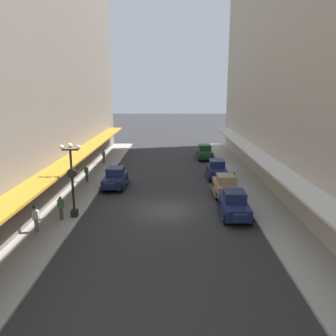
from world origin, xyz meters
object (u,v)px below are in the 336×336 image
(lamp_post_with_clock, at_px, (72,177))
(pedestrian_1, at_px, (104,156))
(parked_car_1, at_px, (205,152))
(parked_car_3, at_px, (235,204))
(pedestrian_2, at_px, (87,173))
(parked_car_2, at_px, (217,169))
(parked_car_0, at_px, (225,185))
(fire_hydrant, at_px, (234,176))
(pedestrian_3, at_px, (61,208))
(pedestrian_0, at_px, (36,219))
(parked_car_4, at_px, (115,178))

(lamp_post_with_clock, bearing_deg, pedestrian_1, 94.58)
(parked_car_1, distance_m, pedestrian_1, 12.73)
(parked_car_3, distance_m, pedestrian_2, 15.15)
(parked_car_2, height_order, parked_car_3, same)
(parked_car_0, relative_size, fire_hydrant, 5.20)
(pedestrian_3, bearing_deg, parked_car_0, 25.94)
(parked_car_0, bearing_deg, lamp_post_with_clock, -154.83)
(parked_car_1, bearing_deg, parked_car_3, -89.69)
(parked_car_0, bearing_deg, pedestrian_0, -148.72)
(parked_car_1, distance_m, pedestrian_3, 23.82)
(lamp_post_with_clock, relative_size, pedestrian_2, 3.09)
(lamp_post_with_clock, bearing_deg, pedestrian_3, -143.45)
(parked_car_2, relative_size, pedestrian_1, 2.55)
(parked_car_2, height_order, lamp_post_with_clock, lamp_post_with_clock)
(parked_car_0, xyz_separation_m, fire_hydrant, (1.53, 4.33, -0.38))
(pedestrian_0, height_order, pedestrian_3, pedestrian_0)
(lamp_post_with_clock, bearing_deg, parked_car_2, 43.74)
(parked_car_2, distance_m, pedestrian_1, 14.23)
(parked_car_3, bearing_deg, pedestrian_2, 145.51)
(fire_hydrant, distance_m, pedestrian_1, 16.09)
(parked_car_0, xyz_separation_m, pedestrian_2, (-12.60, 3.71, 0.07))
(parked_car_1, height_order, pedestrian_0, parked_car_1)
(parked_car_2, distance_m, lamp_post_with_clock, 15.74)
(parked_car_4, distance_m, pedestrian_1, 10.27)
(parked_car_3, relative_size, pedestrian_3, 2.61)
(parked_car_1, bearing_deg, pedestrian_2, -137.83)
(pedestrian_0, height_order, pedestrian_1, same)
(parked_car_1, distance_m, pedestrian_0, 25.99)
(parked_car_1, relative_size, pedestrian_0, 2.57)
(parked_car_0, relative_size, parked_car_4, 0.99)
(parked_car_1, bearing_deg, parked_car_2, -88.33)
(parked_car_0, height_order, pedestrian_3, parked_car_0)
(parked_car_2, xyz_separation_m, pedestrian_1, (-12.66, 6.49, 0.07))
(parked_car_4, bearing_deg, parked_car_3, -36.56)
(lamp_post_with_clock, bearing_deg, parked_car_3, 2.08)
(parked_car_0, bearing_deg, pedestrian_1, 136.40)
(parked_car_2, xyz_separation_m, parked_car_4, (-9.67, -3.34, 0.00))
(parked_car_1, xyz_separation_m, pedestrian_3, (-11.73, -20.73, 0.05))
(parked_car_2, relative_size, parked_car_3, 1.00)
(parked_car_1, relative_size, fire_hydrant, 5.23)
(parked_car_2, bearing_deg, parked_car_3, -90.93)
(parked_car_0, distance_m, pedestrian_0, 15.02)
(parked_car_0, bearing_deg, pedestrian_3, -154.06)
(fire_hydrant, bearing_deg, pedestrian_3, -143.05)
(pedestrian_1, bearing_deg, parked_car_4, -73.08)
(pedestrian_1, bearing_deg, parked_car_3, -53.49)
(pedestrian_1, bearing_deg, parked_car_0, -43.60)
(lamp_post_with_clock, relative_size, fire_hydrant, 6.29)
(lamp_post_with_clock, bearing_deg, parked_car_0, 25.17)
(pedestrian_2, distance_m, pedestrian_3, 9.54)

